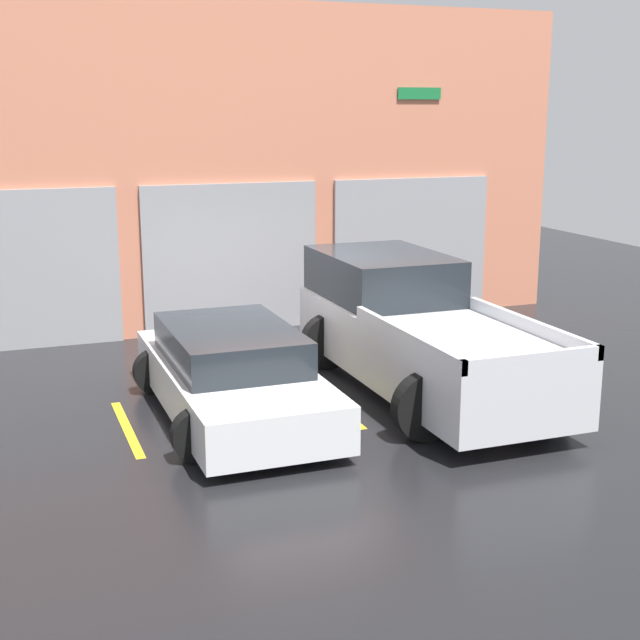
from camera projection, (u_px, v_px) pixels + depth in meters
name	position (u px, v px, depth m)	size (l,w,h in m)	color
ground_plane	(294.00, 372.00, 14.01)	(28.00, 28.00, 0.00)	black
shophouse_building	(235.00, 173.00, 16.34)	(12.95, 0.68, 5.92)	#D17A5B
pickup_truck	(415.00, 330.00, 13.09)	(2.56, 5.49, 1.84)	silver
sedan_white	(232.00, 374.00, 11.91)	(2.23, 4.47, 1.21)	white
parking_stripe_far_left	(127.00, 428.00, 11.52)	(0.12, 2.20, 0.01)	gold
parking_stripe_left	(332.00, 404.00, 12.49)	(0.12, 2.20, 0.01)	gold
parking_stripe_centre	(508.00, 382.00, 13.46)	(0.12, 2.20, 0.01)	gold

